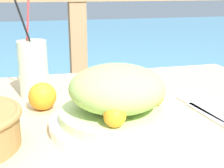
{
  "coord_description": "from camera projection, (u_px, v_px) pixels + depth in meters",
  "views": [
    {
      "loc": [
        -0.19,
        -0.61,
        1.04
      ],
      "look_at": [
        -0.02,
        0.04,
        0.83
      ],
      "focal_mm": 50.0,
      "sensor_mm": 36.0,
      "label": 1
    }
  ],
  "objects": [
    {
      "name": "drink_glass",
      "position": [
        33.0,
        69.0,
        0.79
      ],
      "size": [
        0.07,
        0.07,
        0.25
      ],
      "color": "beige",
      "rests_on": "patio_table"
    },
    {
      "name": "fork",
      "position": [
        212.0,
        118.0,
        0.67
      ],
      "size": [
        0.03,
        0.18,
        0.0
      ],
      "color": "silver",
      "rests_on": "patio_table"
    },
    {
      "name": "railing_fence",
      "position": [
        78.0,
        44.0,
        1.36
      ],
      "size": [
        2.8,
        0.08,
        1.08
      ],
      "color": "#937551",
      "rests_on": "ground_plane"
    },
    {
      "name": "orange_near_glass",
      "position": [
        42.0,
        96.0,
        0.71
      ],
      "size": [
        0.06,
        0.06,
        0.06
      ],
      "color": "orange",
      "rests_on": "patio_table"
    },
    {
      "name": "patio_table",
      "position": [
        126.0,
        164.0,
        0.73
      ],
      "size": [
        0.92,
        0.76,
        0.77
      ],
      "color": "tan",
      "rests_on": "ground_plane"
    },
    {
      "name": "sea_backdrop",
      "position": [
        50.0,
        56.0,
        3.84
      ],
      "size": [
        12.0,
        4.0,
        0.47
      ],
      "color": "teal",
      "rests_on": "ground_plane"
    },
    {
      "name": "orange_near_basket",
      "position": [
        104.0,
        80.0,
        0.81
      ],
      "size": [
        0.08,
        0.08,
        0.08
      ],
      "color": "orange",
      "rests_on": "patio_table"
    },
    {
      "name": "salad_plate",
      "position": [
        117.0,
        102.0,
        0.61
      ],
      "size": [
        0.27,
        0.27,
        0.13
      ],
      "color": "white",
      "rests_on": "patio_table"
    },
    {
      "name": "knife",
      "position": [
        202.0,
        110.0,
        0.71
      ],
      "size": [
        0.04,
        0.18,
        0.0
      ],
      "color": "silver",
      "rests_on": "patio_table"
    }
  ]
}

